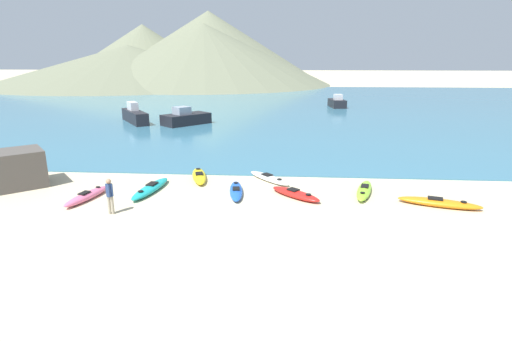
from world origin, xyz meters
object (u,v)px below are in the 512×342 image
Objects in this scene: kayak_on_sand_3 at (439,203)px; moored_boat_3 at (135,115)px; moored_boat_1 at (123,91)px; shoreline_rock at (16,169)px; kayak_on_sand_0 at (295,194)px; kayak_on_sand_2 at (151,188)px; kayak_on_sand_5 at (364,190)px; kayak_on_sand_1 at (236,191)px; person_near_foreground at (110,194)px; kayak_on_sand_4 at (199,176)px; kayak_on_sand_6 at (269,178)px; moored_boat_0 at (167,88)px; moored_boat_2 at (186,118)px; moored_boat_4 at (337,103)px; kayak_on_sand_7 at (87,196)px.

moored_boat_3 is at bearing 135.13° from kayak_on_sand_3.
shoreline_rock is (16.17, -53.47, 0.45)m from moored_boat_1.
kayak_on_sand_2 is (-7.05, 0.28, 0.01)m from kayak_on_sand_0.
kayak_on_sand_5 is at bearing 12.81° from kayak_on_sand_0.
person_near_foreground reaches higher than kayak_on_sand_1.
shoreline_rock reaches higher than kayak_on_sand_4.
shoreline_rock is (-12.67, -1.98, 0.80)m from kayak_on_sand_6.
kayak_on_sand_0 is 8.22m from person_near_foreground.
kayak_on_sand_6 is 59.01m from moored_boat_1.
moored_boat_0 reaches higher than kayak_on_sand_5.
person_near_foreground is at bearing -172.26° from kayak_on_sand_3.
moored_boat_1 is (-27.34, 53.77, 0.34)m from kayak_on_sand_1.
kayak_on_sand_6 is 19.67m from moored_boat_2.
person_near_foreground is 62.85m from moored_boat_0.
moored_boat_2 is (-8.82, 17.57, 0.54)m from kayak_on_sand_6.
moored_boat_4 reaches higher than person_near_foreground.
moored_boat_3 is (-12.71, 20.71, 0.61)m from kayak_on_sand_1.
kayak_on_sand_1 is at bearing -58.46° from moored_boat_3.
kayak_on_sand_2 is 37.45m from moored_boat_4.
kayak_on_sand_5 is 17.36m from shoreline_rock.
kayak_on_sand_1 is 1.06× the size of kayak_on_sand_6.
kayak_on_sand_6 is 1.83× the size of person_near_foreground.
kayak_on_sand_7 is 58.82m from moored_boat_1.
moored_boat_0 reaches higher than kayak_on_sand_1.
moored_boat_1 is (-20.58, 55.10, 0.30)m from kayak_on_sand_7.
kayak_on_sand_7 is at bearing -178.96° from kayak_on_sand_3.
person_near_foreground reaches higher than kayak_on_sand_5.
shoreline_rock is at bearing 178.43° from kayak_on_sand_1.
kayak_on_sand_3 is 30.83m from moored_boat_3.
moored_boat_0 is 0.59× the size of moored_boat_3.
moored_boat_3 is at bearing 133.00° from kayak_on_sand_5.
kayak_on_sand_2 is at bearing -67.68° from moored_boat_3.
kayak_on_sand_6 is (-1.35, 2.57, -0.03)m from kayak_on_sand_0.
kayak_on_sand_4 is at bearing 134.91° from kayak_on_sand_1.
kayak_on_sand_2 is at bearing -2.53° from shoreline_rock.
kayak_on_sand_2 is 58.54m from moored_boat_1.
kayak_on_sand_4 is 1.13× the size of kayak_on_sand_6.
moored_boat_1 reaches higher than kayak_on_sand_4.
moored_boat_3 is at bearing -66.12° from moored_boat_1.
kayak_on_sand_5 is 0.62× the size of moored_boat_1.
kayak_on_sand_7 is 0.61× the size of moored_boat_2.
moored_boat_2 reaches higher than kayak_on_sand_4.
shoreline_rock reaches higher than kayak_on_sand_0.
kayak_on_sand_0 is 26.14m from moored_boat_3.
moored_boat_0 is at bearing 111.73° from kayak_on_sand_0.
moored_boat_3 reaches higher than shoreline_rock.
moored_boat_0 is at bearing 99.06° from shoreline_rock.
moored_boat_3 is at bearing 112.32° from kayak_on_sand_2.
kayak_on_sand_0 is 35.86m from moored_boat_4.
kayak_on_sand_5 is at bearing 17.16° from person_near_foreground.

